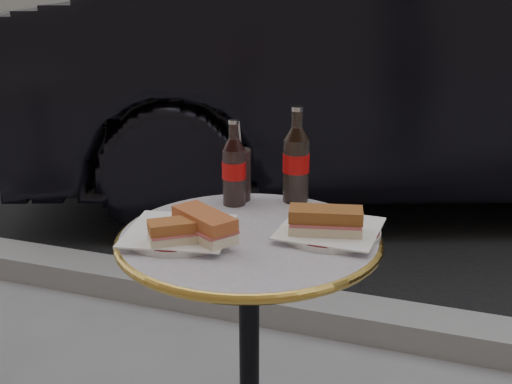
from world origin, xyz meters
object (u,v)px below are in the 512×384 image
(plate_left, at_px, (179,234))
(cola_glass, at_px, (238,175))
(parked_car, at_px, (421,69))
(plate_right, at_px, (330,232))
(bistro_table, at_px, (249,369))
(cola_bottle_left, at_px, (234,163))
(cola_bottle_right, at_px, (296,154))

(plate_left, relative_size, cola_glass, 1.75)
(plate_left, bearing_deg, parked_car, 84.50)
(plate_right, bearing_deg, bistro_table, -161.18)
(plate_right, height_order, cola_glass, cola_glass)
(plate_left, distance_m, parked_car, 2.77)
(cola_bottle_left, bearing_deg, cola_bottle_right, 29.15)
(plate_left, relative_size, plate_right, 1.05)
(plate_right, bearing_deg, parked_car, 91.29)
(plate_left, height_order, cola_bottle_right, cola_bottle_right)
(parked_car, bearing_deg, plate_right, 159.60)
(plate_right, bearing_deg, cola_glass, 150.69)
(plate_left, bearing_deg, cola_bottle_right, 61.70)
(cola_bottle_left, xyz_separation_m, parked_car, (0.23, 2.50, -0.06))
(bistro_table, relative_size, plate_left, 2.98)
(parked_car, bearing_deg, plate_left, 152.80)
(bistro_table, bearing_deg, parked_car, 87.44)
(cola_bottle_left, height_order, parked_car, parked_car)
(cola_bottle_left, height_order, cola_bottle_right, cola_bottle_right)
(cola_bottle_right, distance_m, cola_glass, 0.16)
(bistro_table, xyz_separation_m, cola_bottle_right, (0.04, 0.27, 0.49))
(plate_right, xyz_separation_m, cola_glass, (-0.29, 0.16, 0.06))
(cola_bottle_right, bearing_deg, cola_bottle_left, -150.85)
(cola_glass, bearing_deg, plate_left, -96.46)
(plate_right, xyz_separation_m, cola_bottle_left, (-0.29, 0.12, 0.11))
(bistro_table, bearing_deg, cola_bottle_right, 82.33)
(cola_bottle_right, bearing_deg, bistro_table, -97.67)
(cola_bottle_left, xyz_separation_m, cola_glass, (-0.00, 0.04, -0.04))
(cola_bottle_left, distance_m, parked_car, 2.51)
(bistro_table, xyz_separation_m, plate_right, (0.18, 0.06, 0.37))
(cola_bottle_right, distance_m, parked_car, 2.42)
(plate_right, bearing_deg, plate_left, -157.93)
(bistro_table, xyz_separation_m, plate_left, (-0.15, -0.07, 0.37))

